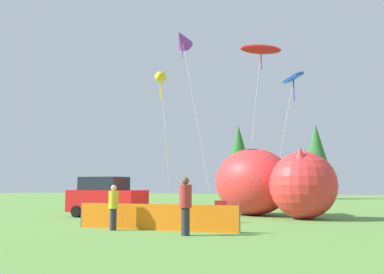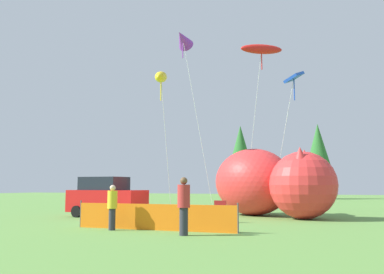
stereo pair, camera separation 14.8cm
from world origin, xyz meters
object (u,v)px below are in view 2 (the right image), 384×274
(kite_yellow_hero, at_px, (161,77))
(kite_red_lizard, at_px, (261,50))
(spectator_in_yellow_shirt, at_px, (112,205))
(kite_blue_box, at_px, (294,80))
(parked_car, at_px, (106,197))
(folding_chair, at_px, (219,210))
(spectator_in_grey_shirt, at_px, (184,203))
(inflatable_cat, at_px, (268,184))
(kite_purple_delta, at_px, (183,39))

(kite_yellow_hero, bearing_deg, kite_red_lizard, 49.12)
(spectator_in_yellow_shirt, xyz_separation_m, kite_blue_box, (4.97, 10.43, 6.53))
(kite_yellow_hero, distance_m, kite_blue_box, 7.33)
(parked_car, relative_size, folding_chair, 4.32)
(parked_car, height_order, kite_red_lizard, kite_red_lizard)
(spectator_in_grey_shirt, xyz_separation_m, kite_yellow_hero, (-4.62, 7.83, 6.40))
(parked_car, bearing_deg, spectator_in_grey_shirt, -37.45)
(kite_blue_box, bearing_deg, inflatable_cat, -123.08)
(inflatable_cat, relative_size, kite_red_lizard, 0.69)
(inflatable_cat, distance_m, spectator_in_yellow_shirt, 9.46)
(inflatable_cat, bearing_deg, parked_car, -124.31)
(inflatable_cat, bearing_deg, kite_red_lizard, 136.71)
(inflatable_cat, xyz_separation_m, kite_red_lizard, (-1.01, 3.76, 8.34))
(kite_yellow_hero, xyz_separation_m, kite_blue_box, (6.62, 3.16, -0.00))
(inflatable_cat, height_order, kite_purple_delta, kite_purple_delta)
(spectator_in_grey_shirt, xyz_separation_m, kite_purple_delta, (-5.40, 12.72, 10.24))
(kite_red_lizard, height_order, kite_purple_delta, kite_purple_delta)
(folding_chair, xyz_separation_m, spectator_in_grey_shirt, (0.36, -4.72, 0.47))
(spectator_in_grey_shirt, bearing_deg, spectator_in_yellow_shirt, 169.21)
(folding_chair, distance_m, spectator_in_grey_shirt, 4.75)
(kite_red_lizard, distance_m, kite_blue_box, 3.90)
(spectator_in_grey_shirt, bearing_deg, parked_car, 138.60)
(spectator_in_yellow_shirt, bearing_deg, spectator_in_grey_shirt, -10.79)
(parked_car, height_order, spectator_in_grey_shirt, parked_car)
(spectator_in_grey_shirt, relative_size, kite_blue_box, 0.23)
(parked_car, relative_size, spectator_in_yellow_shirt, 2.54)
(kite_purple_delta, bearing_deg, folding_chair, -57.77)
(spectator_in_yellow_shirt, xyz_separation_m, spectator_in_grey_shirt, (2.98, -0.57, 0.13))
(kite_purple_delta, bearing_deg, parked_car, -100.33)
(kite_yellow_hero, xyz_separation_m, kite_purple_delta, (-0.78, 4.89, 3.84))
(folding_chair, relative_size, spectator_in_yellow_shirt, 0.59)
(inflatable_cat, height_order, kite_red_lizard, kite_red_lizard)
(kite_red_lizard, bearing_deg, inflatable_cat, -74.97)
(parked_car, bearing_deg, spectator_in_yellow_shirt, -51.29)
(inflatable_cat, distance_m, spectator_in_grey_shirt, 9.26)
(folding_chair, height_order, inflatable_cat, inflatable_cat)
(spectator_in_yellow_shirt, distance_m, kite_yellow_hero, 9.90)
(folding_chair, relative_size, inflatable_cat, 0.13)
(folding_chair, bearing_deg, spectator_in_grey_shirt, 3.83)
(inflatable_cat, distance_m, kite_purple_delta, 11.98)
(parked_car, relative_size, spectator_in_grey_shirt, 2.20)
(parked_car, xyz_separation_m, kite_purple_delta, (1.25, 6.86, 10.26))
(spectator_in_yellow_shirt, distance_m, kite_red_lizard, 15.62)
(spectator_in_yellow_shirt, bearing_deg, kite_blue_box, 64.53)
(folding_chair, distance_m, kite_blue_box, 9.60)
(kite_yellow_hero, bearing_deg, kite_blue_box, 25.56)
(folding_chair, bearing_deg, parked_car, -100.85)
(inflatable_cat, bearing_deg, spectator_in_grey_shirt, -63.42)
(spectator_in_grey_shirt, height_order, kite_red_lizard, kite_red_lizard)
(inflatable_cat, xyz_separation_m, kite_yellow_hero, (-5.44, -1.37, 5.77))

